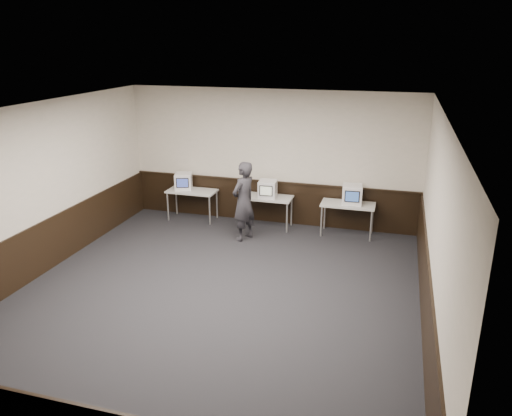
# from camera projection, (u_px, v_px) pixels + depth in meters

# --- Properties ---
(floor) EXTENTS (8.00, 8.00, 0.00)m
(floor) POSITION_uv_depth(u_px,v_px,m) (214.00, 297.00, 8.69)
(floor) COLOR black
(floor) RESTS_ON ground
(ceiling) EXTENTS (8.00, 8.00, 0.00)m
(ceiling) POSITION_uv_depth(u_px,v_px,m) (208.00, 112.00, 7.66)
(ceiling) COLOR white
(ceiling) RESTS_ON back_wall
(back_wall) EXTENTS (7.00, 0.00, 7.00)m
(back_wall) POSITION_uv_depth(u_px,v_px,m) (271.00, 158.00, 11.82)
(back_wall) COLOR beige
(back_wall) RESTS_ON ground
(front_wall) EXTENTS (7.00, 0.00, 7.00)m
(front_wall) POSITION_uv_depth(u_px,v_px,m) (54.00, 348.00, 4.54)
(front_wall) COLOR beige
(front_wall) RESTS_ON ground
(left_wall) EXTENTS (0.00, 8.00, 8.00)m
(left_wall) POSITION_uv_depth(u_px,v_px,m) (31.00, 193.00, 9.09)
(left_wall) COLOR beige
(left_wall) RESTS_ON ground
(right_wall) EXTENTS (0.00, 8.00, 8.00)m
(right_wall) POSITION_uv_depth(u_px,v_px,m) (436.00, 232.00, 7.26)
(right_wall) COLOR beige
(right_wall) RESTS_ON ground
(wainscot_back) EXTENTS (6.98, 0.04, 1.00)m
(wainscot_back) POSITION_uv_depth(u_px,v_px,m) (271.00, 202.00, 12.15)
(wainscot_back) COLOR black
(wainscot_back) RESTS_ON back_wall
(wainscot_left) EXTENTS (0.04, 7.98, 1.00)m
(wainscot_left) POSITION_uv_depth(u_px,v_px,m) (41.00, 249.00, 9.44)
(wainscot_left) COLOR black
(wainscot_left) RESTS_ON left_wall
(wainscot_right) EXTENTS (0.04, 7.98, 1.00)m
(wainscot_right) POSITION_uv_depth(u_px,v_px,m) (426.00, 299.00, 7.62)
(wainscot_right) COLOR black
(wainscot_right) RESTS_ON right_wall
(wainscot_rail) EXTENTS (6.98, 0.06, 0.04)m
(wainscot_rail) POSITION_uv_depth(u_px,v_px,m) (271.00, 182.00, 11.97)
(wainscot_rail) COLOR black
(wainscot_rail) RESTS_ON wainscot_back
(desk_left) EXTENTS (1.20, 0.60, 0.75)m
(desk_left) POSITION_uv_depth(u_px,v_px,m) (192.00, 193.00, 12.25)
(desk_left) COLOR #BCBCB8
(desk_left) RESTS_ON ground
(desk_center) EXTENTS (1.20, 0.60, 0.75)m
(desk_center) POSITION_uv_depth(u_px,v_px,m) (267.00, 200.00, 11.75)
(desk_center) COLOR #BCBCB8
(desk_center) RESTS_ON ground
(desk_right) EXTENTS (1.20, 0.60, 0.75)m
(desk_right) POSITION_uv_depth(u_px,v_px,m) (348.00, 207.00, 11.25)
(desk_right) COLOR #BCBCB8
(desk_right) RESTS_ON ground
(emac_left) EXTENTS (0.51, 0.53, 0.40)m
(emac_left) POSITION_uv_depth(u_px,v_px,m) (183.00, 181.00, 12.24)
(emac_left) COLOR white
(emac_left) RESTS_ON desk_left
(emac_center) EXTENTS (0.44, 0.47, 0.41)m
(emac_center) POSITION_uv_depth(u_px,v_px,m) (268.00, 189.00, 11.61)
(emac_center) COLOR white
(emac_center) RESTS_ON desk_center
(emac_right) EXTENTS (0.47, 0.50, 0.43)m
(emac_right) POSITION_uv_depth(u_px,v_px,m) (352.00, 194.00, 11.16)
(emac_right) COLOR white
(emac_right) RESTS_ON desk_right
(person) EXTENTS (0.65, 0.77, 1.78)m
(person) POSITION_uv_depth(u_px,v_px,m) (244.00, 201.00, 10.94)
(person) COLOR #28272D
(person) RESTS_ON ground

